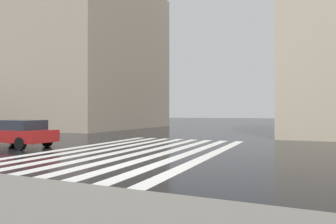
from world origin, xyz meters
name	(u,v)px	position (x,y,z in m)	size (l,w,h in m)	color
ground_plane	(138,167)	(0.00, 0.00, 0.00)	(220.00, 220.00, 0.00)	black
zebra_crossing	(140,150)	(4.00, 2.15, 0.00)	(13.00, 7.50, 0.01)	silver
haussmann_block_mid	(55,47)	(21.38, 24.66, 10.45)	(17.76, 25.11, 21.35)	tan
car_red	(17,133)	(2.50, 8.54, 0.76)	(1.85, 4.10, 1.41)	maroon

